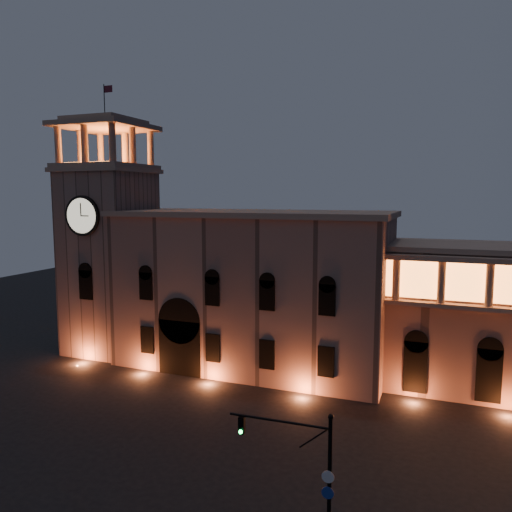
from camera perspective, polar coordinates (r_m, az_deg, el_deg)
ground at (r=39.72m, az=-10.22°, el=-22.24°), size 160.00×160.00×0.00m
government_building at (r=56.29m, az=-0.55°, el=-3.84°), size 30.80×12.80×17.60m
clock_tower at (r=64.04m, az=-16.39°, el=0.57°), size 9.80×9.80×32.40m
traffic_light at (r=29.21m, az=6.29°, el=-24.10°), size 5.90×0.72×8.10m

